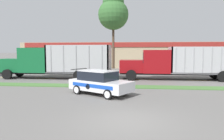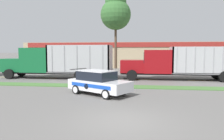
% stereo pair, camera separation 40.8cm
% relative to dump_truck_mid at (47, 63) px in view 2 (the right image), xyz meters
% --- Properties ---
extents(ground_plane, '(600.00, 600.00, 0.00)m').
position_rel_dump_truck_mid_xyz_m(ground_plane, '(9.34, -13.34, -1.69)').
color(ground_plane, slate).
extents(grass_verge, '(120.00, 1.57, 0.06)m').
position_rel_dump_truck_mid_xyz_m(grass_verge, '(9.34, -4.58, -1.66)').
color(grass_verge, '#477538').
rests_on(grass_verge, ground_plane).
extents(centre_line_2, '(2.40, 0.14, 0.01)m').
position_rel_dump_truck_mid_xyz_m(centre_line_2, '(-5.67, 0.21, -1.68)').
color(centre_line_2, yellow).
rests_on(centre_line_2, ground_plane).
extents(centre_line_3, '(2.40, 0.14, 0.01)m').
position_rel_dump_truck_mid_xyz_m(centre_line_3, '(-0.27, 0.21, -1.68)').
color(centre_line_3, yellow).
rests_on(centre_line_3, ground_plane).
extents(centre_line_4, '(2.40, 0.14, 0.01)m').
position_rel_dump_truck_mid_xyz_m(centre_line_4, '(5.13, 0.21, -1.68)').
color(centre_line_4, yellow).
rests_on(centre_line_4, ground_plane).
extents(centre_line_5, '(2.40, 0.14, 0.01)m').
position_rel_dump_truck_mid_xyz_m(centre_line_5, '(10.53, 0.21, -1.68)').
color(centre_line_5, yellow).
rests_on(centre_line_5, ground_plane).
extents(centre_line_6, '(2.40, 0.14, 0.01)m').
position_rel_dump_truck_mid_xyz_m(centre_line_6, '(15.93, 0.21, -1.68)').
color(centre_line_6, yellow).
rests_on(centre_line_6, ground_plane).
extents(dump_truck_mid, '(11.96, 2.73, 3.56)m').
position_rel_dump_truck_mid_xyz_m(dump_truck_mid, '(0.00, 0.00, 0.00)').
color(dump_truck_mid, black).
rests_on(dump_truck_mid, ground_plane).
extents(dump_truck_trail, '(11.89, 2.69, 3.38)m').
position_rel_dump_truck_mid_xyz_m(dump_truck_trail, '(12.89, 0.57, -0.08)').
color(dump_truck_trail, black).
rests_on(dump_truck_trail, ground_plane).
extents(rally_car, '(4.69, 3.81, 1.66)m').
position_rel_dump_truck_mid_xyz_m(rally_car, '(7.24, -7.89, -0.85)').
color(rally_car, white).
rests_on(rally_car, ground_plane).
extents(store_building_backdrop, '(36.34, 12.10, 4.44)m').
position_rel_dump_truck_mid_xyz_m(store_building_backdrop, '(7.21, 20.24, 0.54)').
color(store_building_backdrop, tan).
rests_on(store_building_backdrop, ground_plane).
extents(tree_behind_left, '(5.06, 5.06, 12.78)m').
position_rel_dump_truck_mid_xyz_m(tree_behind_left, '(5.69, 14.23, 7.77)').
color(tree_behind_left, brown).
rests_on(tree_behind_left, ground_plane).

